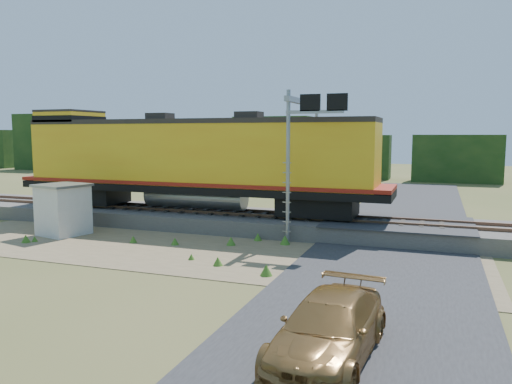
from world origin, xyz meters
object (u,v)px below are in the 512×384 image
at_px(shed, 63,209).
at_px(car, 329,328).
at_px(locomotive, 190,159).
at_px(signal_gantry, 307,129).

relative_size(shed, car, 0.54).
xyz_separation_m(locomotive, shed, (-4.70, -4.85, -2.39)).
height_order(shed, car, shed).
relative_size(shed, signal_gantry, 0.37).
bearing_deg(locomotive, car, -52.31).
distance_m(signal_gantry, car, 14.77).
distance_m(locomotive, shed, 7.16).
distance_m(locomotive, car, 18.09).
xyz_separation_m(locomotive, signal_gantry, (6.93, -0.67, 1.63)).
height_order(signal_gantry, car, signal_gantry).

